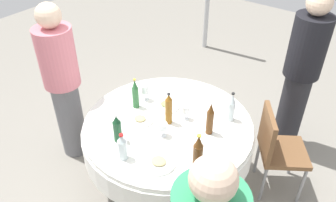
% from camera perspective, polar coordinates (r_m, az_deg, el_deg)
% --- Properties ---
extents(ground_plane, '(10.00, 10.00, 0.00)m').
position_cam_1_polar(ground_plane, '(3.45, 0.00, -13.11)').
color(ground_plane, gray).
extents(dining_table, '(1.48, 1.48, 0.74)m').
position_cam_1_polar(dining_table, '(3.03, 0.00, -5.77)').
color(dining_table, white).
rests_on(dining_table, ground_plane).
extents(bottle_clear_south, '(0.06, 0.06, 0.28)m').
position_cam_1_polar(bottle_clear_south, '(2.94, 10.48, -1.07)').
color(bottle_clear_south, silver).
rests_on(bottle_clear_south, dining_table).
extents(bottle_brown_right, '(0.06, 0.06, 0.31)m').
position_cam_1_polar(bottle_brown_right, '(2.77, 7.00, -2.99)').
color(bottle_brown_right, '#593314').
rests_on(bottle_brown_right, dining_table).
extents(bottle_amber_inner, '(0.06, 0.06, 0.30)m').
position_cam_1_polar(bottle_amber_inner, '(2.85, 0.11, -1.35)').
color(bottle_amber_inner, '#8C5619').
rests_on(bottle_amber_inner, dining_table).
extents(bottle_green_mid, '(0.06, 0.06, 0.30)m').
position_cam_1_polar(bottle_green_mid, '(3.05, -5.44, 1.14)').
color(bottle_green_mid, '#2D6B38').
rests_on(bottle_green_mid, dining_table).
extents(bottle_clear_near, '(0.07, 0.07, 0.24)m').
position_cam_1_polar(bottle_clear_near, '(2.58, -7.56, -7.61)').
color(bottle_clear_near, silver).
rests_on(bottle_clear_near, dining_table).
extents(bottle_brown_outer, '(0.07, 0.07, 0.34)m').
position_cam_1_polar(bottle_brown_outer, '(2.44, 4.98, -8.80)').
color(bottle_brown_outer, '#593314').
rests_on(bottle_brown_outer, dining_table).
extents(bottle_dark_green_far, '(0.07, 0.07, 0.26)m').
position_cam_1_polar(bottle_dark_green_far, '(2.72, -8.43, -4.58)').
color(bottle_dark_green_far, '#194728').
rests_on(bottle_dark_green_far, dining_table).
extents(wine_glass_mid, '(0.07, 0.07, 0.13)m').
position_cam_1_polar(wine_glass_mid, '(2.75, -0.87, -4.34)').
color(wine_glass_mid, white).
rests_on(wine_glass_mid, dining_table).
extents(wine_glass_near, '(0.06, 0.06, 0.13)m').
position_cam_1_polar(wine_glass_near, '(2.93, 2.99, -1.55)').
color(wine_glass_near, white).
rests_on(wine_glass_near, dining_table).
extents(wine_glass_outer, '(0.07, 0.07, 0.16)m').
position_cam_1_polar(wine_glass_outer, '(3.15, -3.83, 1.94)').
color(wine_glass_outer, white).
rests_on(wine_glass_outer, dining_table).
extents(wine_glass_far, '(0.08, 0.08, 0.14)m').
position_cam_1_polar(wine_glass_far, '(2.51, 8.89, -9.36)').
color(wine_glass_far, white).
rests_on(wine_glass_far, dining_table).
extents(plate_left, '(0.22, 0.22, 0.04)m').
position_cam_1_polar(plate_left, '(2.96, -4.65, -3.12)').
color(plate_left, white).
rests_on(plate_left, dining_table).
extents(plate_rear, '(0.24, 0.24, 0.04)m').
position_cam_1_polar(plate_rear, '(3.11, -0.22, -0.69)').
color(plate_rear, white).
rests_on(plate_rear, dining_table).
extents(plate_north, '(0.26, 0.26, 0.04)m').
position_cam_1_polar(plate_north, '(2.58, -1.56, -10.15)').
color(plate_north, white).
rests_on(plate_north, dining_table).
extents(spoon_right, '(0.17, 0.10, 0.00)m').
position_cam_1_polar(spoon_right, '(2.69, 9.14, -8.65)').
color(spoon_right, silver).
rests_on(spoon_right, dining_table).
extents(knife_inner, '(0.13, 0.14, 0.00)m').
position_cam_1_polar(knife_inner, '(2.90, 10.52, -4.87)').
color(knife_inner, silver).
rests_on(knife_inner, dining_table).
extents(knife_mid, '(0.05, 0.18, 0.00)m').
position_cam_1_polar(knife_mid, '(3.18, -8.47, -0.39)').
color(knife_mid, silver).
rests_on(knife_mid, dining_table).
extents(person_right, '(0.34, 0.34, 1.69)m').
position_cam_1_polar(person_right, '(3.54, 21.21, 4.39)').
color(person_right, '#26262B').
rests_on(person_right, ground_plane).
extents(person_inner, '(0.34, 0.34, 1.63)m').
position_cam_1_polar(person_inner, '(3.37, -17.09, 2.90)').
color(person_inner, slate).
rests_on(person_inner, ground_plane).
extents(chair_outer, '(0.55, 0.55, 0.87)m').
position_cam_1_polar(chair_outer, '(3.19, 17.49, -7.15)').
color(chair_outer, brown).
rests_on(chair_outer, ground_plane).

